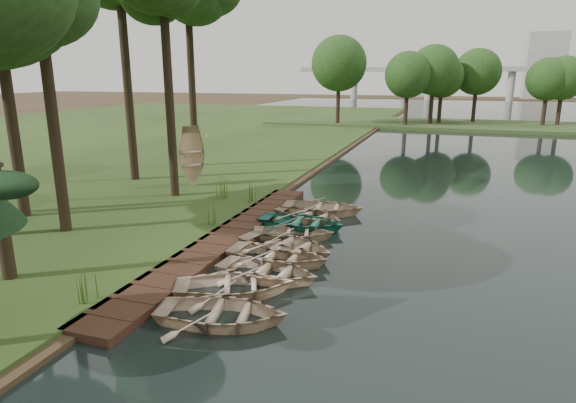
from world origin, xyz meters
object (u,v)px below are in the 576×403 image
(rowboat_1, at_px, (234,283))
(stored_rowboat, at_px, (192,179))
(rowboat_0, at_px, (222,310))
(rowboat_2, at_px, (267,269))
(boardwalk, at_px, (226,238))

(rowboat_1, distance_m, stored_rowboat, 14.27)
(rowboat_0, bearing_deg, rowboat_2, -13.08)
(boardwalk, height_order, stored_rowboat, stored_rowboat)
(boardwalk, distance_m, rowboat_2, 4.12)
(boardwalk, relative_size, rowboat_2, 4.64)
(rowboat_1, relative_size, rowboat_2, 1.04)
(boardwalk, xyz_separation_m, rowboat_0, (2.78, -5.97, 0.27))
(rowboat_0, bearing_deg, rowboat_1, 2.87)
(boardwalk, xyz_separation_m, rowboat_2, (2.90, -2.92, 0.26))
(rowboat_0, xyz_separation_m, stored_rowboat, (-8.49, 13.43, 0.24))
(rowboat_1, bearing_deg, boardwalk, 5.67)
(rowboat_0, relative_size, rowboat_2, 1.03)
(boardwalk, height_order, rowboat_0, rowboat_0)
(rowboat_2, distance_m, stored_rowboat, 13.49)
(boardwalk, bearing_deg, rowboat_0, -65.09)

